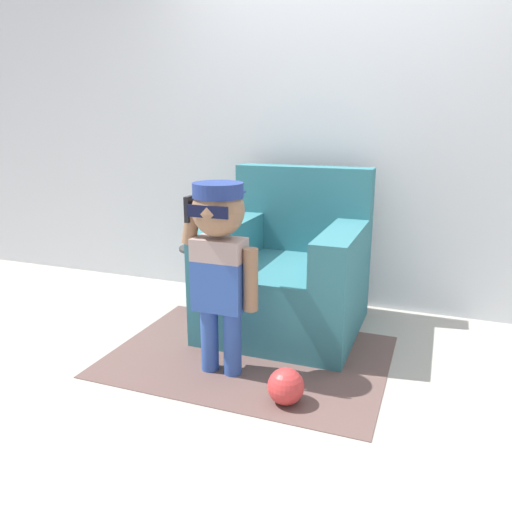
% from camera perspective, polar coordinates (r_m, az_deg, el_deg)
% --- Properties ---
extents(ground_plane, '(10.00, 10.00, 0.00)m').
position_cam_1_polar(ground_plane, '(3.15, 6.47, -9.67)').
color(ground_plane, '#ADA89E').
extents(wall_back, '(10.00, 0.05, 2.60)m').
position_cam_1_polar(wall_back, '(3.60, 10.24, 14.67)').
color(wall_back, silver).
rests_on(wall_back, ground_plane).
extents(armchair, '(0.93, 0.93, 1.02)m').
position_cam_1_polar(armchair, '(3.24, 3.64, -2.18)').
color(armchair, teal).
rests_on(armchair, ground_plane).
extents(person_child, '(0.42, 0.31, 1.03)m').
position_cam_1_polar(person_child, '(2.54, -4.19, 0.68)').
color(person_child, '#3356AD').
rests_on(person_child, ground_plane).
extents(side_table, '(0.28, 0.28, 0.46)m').
position_cam_1_polar(side_table, '(3.57, -6.41, -1.82)').
color(side_table, '#333333').
rests_on(side_table, ground_plane).
extents(rug, '(1.56, 1.13, 0.01)m').
position_cam_1_polar(rug, '(2.95, -0.81, -11.31)').
color(rug, brown).
rests_on(rug, ground_plane).
extents(toy_ball, '(0.18, 0.18, 0.18)m').
position_cam_1_polar(toy_ball, '(2.48, 3.43, -14.64)').
color(toy_ball, '#D13838').
rests_on(toy_ball, ground_plane).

